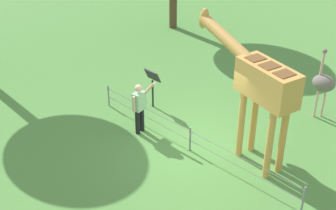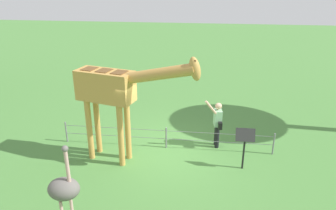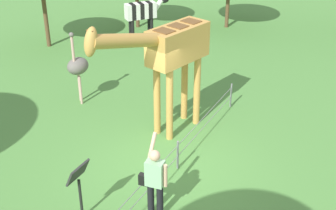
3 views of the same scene
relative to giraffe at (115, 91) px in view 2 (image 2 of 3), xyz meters
The scene contains 6 objects.
ground_plane 2.79m from the giraffe, 28.10° to the left, with size 60.00×60.00×0.00m, color #4C843D.
giraffe is the anchor object (origin of this frame).
visitor 3.59m from the giraffe, 22.31° to the left, with size 0.61×0.58×1.73m.
ostrich 3.38m from the giraffe, 95.53° to the right, with size 0.70×0.56×2.25m.
info_sign 4.06m from the giraffe, ahead, with size 0.56×0.21×1.32m.
wire_fence 2.53m from the giraffe, 34.10° to the left, with size 7.05×0.05×0.75m.
Camera 2 is at (1.24, -9.38, 5.49)m, focal length 34.73 mm.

